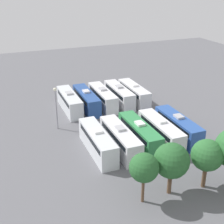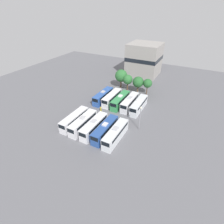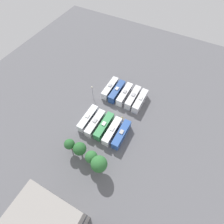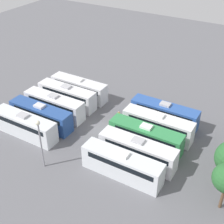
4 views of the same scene
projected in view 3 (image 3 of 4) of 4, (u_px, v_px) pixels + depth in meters
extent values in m
plane|color=slate|center=(115.00, 112.00, 67.70)|extent=(126.50, 126.50, 0.00)
cube|color=silver|center=(140.00, 101.00, 68.61)|extent=(2.52, 10.79, 3.40)
cube|color=black|center=(140.00, 100.00, 67.67)|extent=(2.56, 9.17, 0.75)
cube|color=black|center=(146.00, 90.00, 70.48)|extent=(2.22, 0.08, 1.19)
cube|color=white|center=(141.00, 98.00, 67.06)|extent=(1.20, 1.60, 0.35)
cube|color=silver|center=(133.00, 97.00, 69.59)|extent=(2.52, 10.79, 3.40)
cube|color=black|center=(133.00, 96.00, 68.65)|extent=(2.56, 9.17, 0.75)
cube|color=black|center=(138.00, 87.00, 71.46)|extent=(2.22, 0.08, 1.19)
cube|color=#B2B2B7|center=(133.00, 94.00, 68.04)|extent=(1.20, 1.60, 0.35)
cube|color=white|center=(125.00, 94.00, 70.48)|extent=(2.52, 10.79, 3.40)
cube|color=black|center=(124.00, 93.00, 69.54)|extent=(2.56, 9.17, 0.75)
cube|color=black|center=(130.00, 84.00, 72.36)|extent=(2.22, 0.08, 1.19)
cube|color=#B2B2B7|center=(125.00, 91.00, 68.93)|extent=(1.20, 1.60, 0.35)
cube|color=#284C93|center=(117.00, 92.00, 71.33)|extent=(2.52, 10.79, 3.40)
cube|color=black|center=(117.00, 90.00, 70.39)|extent=(2.56, 9.17, 0.75)
cube|color=black|center=(123.00, 81.00, 73.21)|extent=(2.22, 0.08, 1.19)
cube|color=silver|center=(117.00, 88.00, 69.78)|extent=(1.20, 1.60, 0.35)
cube|color=silver|center=(110.00, 88.00, 72.36)|extent=(2.52, 10.79, 3.40)
cube|color=black|center=(110.00, 87.00, 71.42)|extent=(2.56, 9.17, 0.75)
cube|color=black|center=(116.00, 78.00, 74.23)|extent=(2.22, 0.08, 1.19)
cube|color=#B2B2B7|center=(110.00, 85.00, 70.81)|extent=(1.20, 1.60, 0.35)
cube|color=#2D56A8|center=(121.00, 134.00, 60.40)|extent=(2.52, 10.79, 3.40)
cube|color=black|center=(121.00, 134.00, 59.46)|extent=(2.56, 9.17, 0.75)
cube|color=black|center=(128.00, 121.00, 62.27)|extent=(2.22, 0.08, 1.19)
cube|color=#B2B2B7|center=(122.00, 132.00, 58.85)|extent=(1.20, 1.60, 0.35)
cube|color=white|center=(112.00, 131.00, 61.12)|extent=(2.52, 10.79, 3.40)
cube|color=black|center=(112.00, 130.00, 60.18)|extent=(2.56, 9.17, 0.75)
cube|color=black|center=(119.00, 118.00, 62.99)|extent=(2.22, 0.08, 1.19)
cube|color=white|center=(112.00, 129.00, 59.57)|extent=(1.20, 1.60, 0.35)
cube|color=#338C4C|center=(104.00, 126.00, 62.22)|extent=(2.52, 10.79, 3.40)
cube|color=black|center=(104.00, 125.00, 61.28)|extent=(2.56, 9.17, 0.75)
cube|color=black|center=(111.00, 114.00, 64.10)|extent=(2.22, 0.08, 1.19)
cube|color=white|center=(104.00, 124.00, 60.67)|extent=(1.20, 1.60, 0.35)
cube|color=silver|center=(95.00, 123.00, 62.92)|extent=(2.52, 10.79, 3.40)
cube|color=black|center=(95.00, 122.00, 61.98)|extent=(2.56, 9.17, 0.75)
cube|color=black|center=(103.00, 111.00, 64.79)|extent=(2.22, 0.08, 1.19)
cube|color=#B2B2B7|center=(95.00, 120.00, 61.37)|extent=(1.20, 1.60, 0.35)
cube|color=silver|center=(88.00, 118.00, 64.06)|extent=(2.52, 10.79, 3.40)
cube|color=black|center=(87.00, 118.00, 63.12)|extent=(2.56, 9.17, 0.75)
cube|color=black|center=(95.00, 106.00, 65.94)|extent=(2.22, 0.08, 1.19)
cube|color=white|center=(87.00, 116.00, 62.51)|extent=(1.20, 1.60, 0.35)
cylinder|color=gold|center=(122.00, 118.00, 65.25)|extent=(0.36, 0.36, 1.47)
sphere|color=tan|center=(122.00, 117.00, 64.55)|extent=(0.24, 0.24, 0.24)
cylinder|color=gray|center=(93.00, 93.00, 68.46)|extent=(0.20, 0.20, 6.95)
sphere|color=#EAE5C6|center=(92.00, 87.00, 65.44)|extent=(0.60, 0.60, 0.60)
cylinder|color=brown|center=(100.00, 168.00, 53.94)|extent=(0.56, 0.56, 3.48)
sphere|color=#2D6B33|center=(99.00, 164.00, 51.05)|extent=(5.02, 5.02, 5.02)
cylinder|color=brown|center=(92.00, 160.00, 55.40)|extent=(0.51, 0.51, 3.17)
sphere|color=#2D6B33|center=(91.00, 157.00, 52.96)|extent=(3.90, 3.90, 3.90)
cylinder|color=brown|center=(81.00, 152.00, 56.91)|extent=(0.51, 0.51, 3.07)
sphere|color=#28602D|center=(80.00, 149.00, 54.42)|extent=(4.23, 4.23, 4.23)
cylinder|color=brown|center=(71.00, 148.00, 57.60)|extent=(0.35, 0.35, 3.47)
sphere|color=#28602D|center=(69.00, 144.00, 55.18)|extent=(3.39, 3.39, 3.39)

